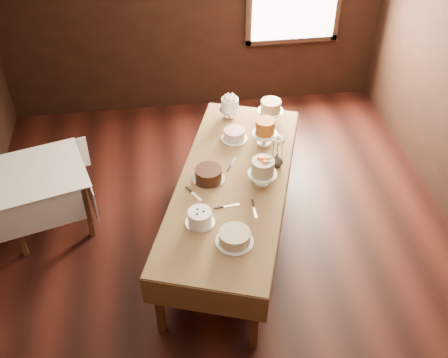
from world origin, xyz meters
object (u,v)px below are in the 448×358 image
cake_cream (235,238)px  cake_meringue (230,108)px  cake_lattice (234,135)px  cake_server_d (268,168)px  display_table (233,185)px  cake_swirl (200,218)px  flower_vase (277,160)px  cake_server_b (255,212)px  cake_flowers (262,173)px  cake_server_c (233,161)px  cake_server_e (196,196)px  cake_chocolate (209,174)px  cake_caramel (265,133)px  side_table (41,178)px  cake_server_a (231,205)px  cake_speckled (270,111)px

cake_cream → cake_meringue: bearing=82.7°
cake_lattice → cake_server_d: (0.26, -0.53, -0.05)m
cake_meringue → display_table: bearing=-97.0°
cake_swirl → flower_vase: flower_vase is taller
cake_meringue → cake_server_b: bearing=-90.1°
display_table → cake_cream: 0.81m
cake_flowers → flower_vase: (0.19, 0.25, -0.06)m
cake_server_c → cake_meringue: bearing=22.6°
cake_lattice → flower_vase: size_ratio=2.03×
cake_cream → cake_server_e: 0.67m
cake_chocolate → cake_server_c: cake_chocolate is taller
cake_server_c → cake_cream: bearing=-159.5°
cake_caramel → cake_server_c: size_ratio=1.26×
cake_chocolate → cake_swirl: bearing=-104.1°
cake_caramel → cake_server_b: bearing=-105.8°
cake_lattice → cake_meringue: bearing=87.8°
cake_server_d → cake_swirl: bearing=172.4°
side_table → cake_server_e: cake_server_e is taller
cake_server_d → flower_vase: bearing=-29.1°
cake_lattice → cake_cream: (-0.22, -1.45, 0.01)m
cake_cream → cake_swirl: bearing=134.8°
cake_server_a → cake_server_e: size_ratio=1.00×
cake_lattice → cake_caramel: size_ratio=0.92×
cake_server_c → flower_vase: (0.41, -0.12, 0.07)m
side_table → cake_flowers: size_ratio=3.73×
cake_meringue → cake_chocolate: size_ratio=0.85×
cake_server_b → cake_meringue: bearing=-178.9°
display_table → side_table: (-1.89, 0.51, -0.10)m
cake_flowers → cake_server_b: size_ratio=1.19×
cake_flowers → display_table: bearing=164.4°
cake_caramel → cake_server_a: (-0.48, -0.89, -0.13)m
cake_caramel → cake_server_b: size_ratio=1.26×
cake_speckled → cake_flowers: (-0.30, -1.05, 0.02)m
display_table → cake_server_c: size_ratio=11.69×
cake_flowers → flower_vase: size_ratio=2.08×
cake_chocolate → cake_server_c: size_ratio=1.31×
cake_swirl → cake_meringue: bearing=72.6°
cake_swirl → cake_server_b: bearing=7.1°
side_table → cake_server_c: bearing=-6.3°
cake_meringue → flower_vase: (0.33, -0.91, -0.04)m
cake_speckled → cake_cream: bearing=-110.9°
cake_meringue → flower_vase: cake_meringue is taller
cake_flowers → cake_cream: cake_flowers is taller
cake_lattice → cake_cream: 1.47m
cake_server_a → cake_speckled: bearing=58.0°
cake_server_b → display_table: bearing=-162.9°
cake_caramel → cake_server_e: (-0.78, -0.72, -0.13)m
cake_server_e → side_table: bearing=-145.1°
cake_speckled → cake_server_c: 0.86m
cake_chocolate → cake_server_a: bearing=-68.2°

